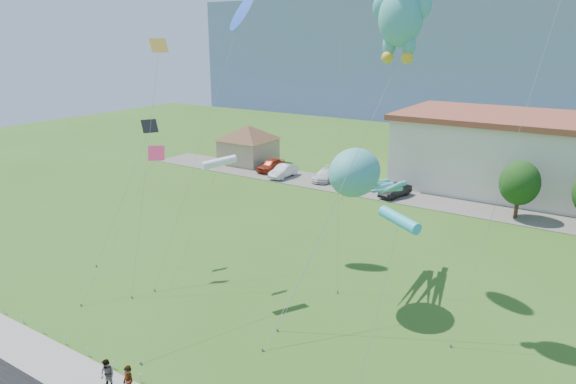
{
  "coord_description": "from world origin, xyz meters",
  "views": [
    {
      "loc": [
        16.56,
        -15.28,
        16.16
      ],
      "look_at": [
        1.57,
        8.0,
        7.77
      ],
      "focal_mm": 32.0,
      "sensor_mm": 36.0,
      "label": 1
    }
  ],
  "objects_px": {
    "parked_car_red": "(271,165)",
    "parked_car_white": "(325,175)",
    "octopus_kite": "(361,179)",
    "pedestrian_left": "(129,384)",
    "parked_car_black": "(395,190)",
    "teddy_bear_kite": "(401,10)",
    "pavilion": "(248,141)",
    "parked_car_silver": "(283,171)",
    "pedestrian_right": "(107,374)"
  },
  "relations": [
    {
      "from": "parked_car_silver",
      "to": "octopus_kite",
      "type": "relative_size",
      "value": 0.32
    },
    {
      "from": "parked_car_silver",
      "to": "teddy_bear_kite",
      "type": "xyz_separation_m",
      "value": [
        22.12,
        -22.23,
        16.73
      ]
    },
    {
      "from": "pedestrian_left",
      "to": "teddy_bear_kite",
      "type": "xyz_separation_m",
      "value": [
        6.31,
        14.69,
        16.51
      ]
    },
    {
      "from": "pedestrian_left",
      "to": "parked_car_silver",
      "type": "distance_m",
      "value": 40.16
    },
    {
      "from": "pedestrian_left",
      "to": "pavilion",
      "type": "bearing_deg",
      "value": 125.27
    },
    {
      "from": "octopus_kite",
      "to": "pedestrian_left",
      "type": "bearing_deg",
      "value": -104.64
    },
    {
      "from": "pedestrian_left",
      "to": "pedestrian_right",
      "type": "xyz_separation_m",
      "value": [
        -1.58,
        0.08,
        -0.16
      ]
    },
    {
      "from": "pedestrian_left",
      "to": "teddy_bear_kite",
      "type": "height_order",
      "value": "teddy_bear_kite"
    },
    {
      "from": "parked_car_red",
      "to": "teddy_bear_kite",
      "type": "distance_m",
      "value": 38.34
    },
    {
      "from": "parked_car_black",
      "to": "teddy_bear_kite",
      "type": "xyz_separation_m",
      "value": [
        7.92,
        -22.01,
        16.79
      ]
    },
    {
      "from": "pavilion",
      "to": "parked_car_silver",
      "type": "height_order",
      "value": "pavilion"
    },
    {
      "from": "parked_car_red",
      "to": "parked_car_white",
      "type": "relative_size",
      "value": 0.97
    },
    {
      "from": "pavilion",
      "to": "parked_car_red",
      "type": "height_order",
      "value": "pavilion"
    },
    {
      "from": "parked_car_red",
      "to": "parked_car_silver",
      "type": "relative_size",
      "value": 1.01
    },
    {
      "from": "pedestrian_left",
      "to": "octopus_kite",
      "type": "height_order",
      "value": "octopus_kite"
    },
    {
      "from": "parked_car_red",
      "to": "parked_car_white",
      "type": "distance_m",
      "value": 7.81
    },
    {
      "from": "pavilion",
      "to": "pedestrian_left",
      "type": "xyz_separation_m",
      "value": [
        23.74,
        -40.58,
        -2.0
      ]
    },
    {
      "from": "parked_car_silver",
      "to": "teddy_bear_kite",
      "type": "bearing_deg",
      "value": -45.74
    },
    {
      "from": "pedestrian_left",
      "to": "parked_car_black",
      "type": "height_order",
      "value": "pedestrian_left"
    },
    {
      "from": "pedestrian_left",
      "to": "pedestrian_right",
      "type": "bearing_deg",
      "value": -177.79
    },
    {
      "from": "parked_car_red",
      "to": "teddy_bear_kite",
      "type": "height_order",
      "value": "teddy_bear_kite"
    },
    {
      "from": "pedestrian_left",
      "to": "parked_car_silver",
      "type": "relative_size",
      "value": 0.41
    },
    {
      "from": "pavilion",
      "to": "teddy_bear_kite",
      "type": "distance_m",
      "value": 42.23
    },
    {
      "from": "octopus_kite",
      "to": "parked_car_silver",
      "type": "bearing_deg",
      "value": 132.89
    },
    {
      "from": "pedestrian_right",
      "to": "pavilion",
      "type": "bearing_deg",
      "value": 112.64
    },
    {
      "from": "parked_car_white",
      "to": "octopus_kite",
      "type": "relative_size",
      "value": 0.33
    },
    {
      "from": "parked_car_white",
      "to": "parked_car_black",
      "type": "relative_size",
      "value": 1.13
    },
    {
      "from": "parked_car_red",
      "to": "teddy_bear_kite",
      "type": "relative_size",
      "value": 0.23
    },
    {
      "from": "pedestrian_left",
      "to": "parked_car_black",
      "type": "bearing_deg",
      "value": 97.45
    },
    {
      "from": "pedestrian_left",
      "to": "teddy_bear_kite",
      "type": "bearing_deg",
      "value": 71.7
    },
    {
      "from": "parked_car_silver",
      "to": "pedestrian_left",
      "type": "bearing_deg",
      "value": -67.41
    },
    {
      "from": "pavilion",
      "to": "parked_car_white",
      "type": "distance_m",
      "value": 13.25
    },
    {
      "from": "parked_car_black",
      "to": "parked_car_red",
      "type": "bearing_deg",
      "value": -170.95
    },
    {
      "from": "pedestrian_left",
      "to": "teddy_bear_kite",
      "type": "relative_size",
      "value": 0.09
    },
    {
      "from": "teddy_bear_kite",
      "to": "pavilion",
      "type": "bearing_deg",
      "value": 139.25
    },
    {
      "from": "pavilion",
      "to": "parked_car_black",
      "type": "distance_m",
      "value": 22.59
    },
    {
      "from": "parked_car_black",
      "to": "octopus_kite",
      "type": "distance_m",
      "value": 23.0
    },
    {
      "from": "parked_car_silver",
      "to": "parked_car_black",
      "type": "height_order",
      "value": "parked_car_silver"
    },
    {
      "from": "parked_car_red",
      "to": "octopus_kite",
      "type": "xyz_separation_m",
      "value": [
        22.74,
        -22.96,
        6.91
      ]
    },
    {
      "from": "pedestrian_left",
      "to": "teddy_bear_kite",
      "type": "distance_m",
      "value": 22.98
    },
    {
      "from": "pavilion",
      "to": "pedestrian_right",
      "type": "xyz_separation_m",
      "value": [
        22.16,
        -40.5,
        -2.16
      ]
    },
    {
      "from": "pedestrian_right",
      "to": "parked_car_black",
      "type": "relative_size",
      "value": 0.37
    },
    {
      "from": "pavilion",
      "to": "pedestrian_left",
      "type": "bearing_deg",
      "value": -59.67
    },
    {
      "from": "pavilion",
      "to": "parked_car_silver",
      "type": "bearing_deg",
      "value": -24.76
    },
    {
      "from": "pavilion",
      "to": "octopus_kite",
      "type": "xyz_separation_m",
      "value": [
        27.8,
        -25.04,
        4.72
      ]
    },
    {
      "from": "parked_car_white",
      "to": "parked_car_black",
      "type": "distance_m",
      "value": 9.41
    },
    {
      "from": "pedestrian_right",
      "to": "teddy_bear_kite",
      "type": "xyz_separation_m",
      "value": [
        7.89,
        14.61,
        16.66
      ]
    },
    {
      "from": "pedestrian_right",
      "to": "parked_car_black",
      "type": "distance_m",
      "value": 36.62
    },
    {
      "from": "pedestrian_left",
      "to": "parked_car_silver",
      "type": "height_order",
      "value": "pedestrian_left"
    },
    {
      "from": "pedestrian_left",
      "to": "pedestrian_right",
      "type": "distance_m",
      "value": 1.59
    }
  ]
}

